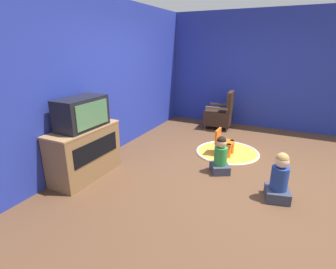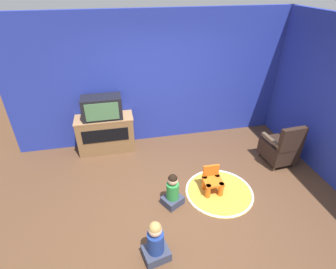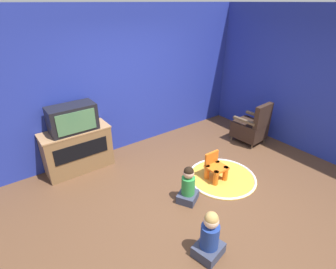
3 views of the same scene
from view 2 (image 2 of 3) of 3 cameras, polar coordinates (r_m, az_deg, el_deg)
ground_plane at (r=4.52m, az=3.09°, el=-14.40°), size 30.00×30.00×0.00m
wall_back at (r=5.55m, az=-3.14°, el=11.73°), size 5.82×0.12×2.73m
tv_cabinet at (r=5.62m, az=-13.37°, el=0.28°), size 1.16×0.48×0.78m
television at (r=5.32m, az=-14.16°, el=5.71°), size 0.77×0.40×0.45m
black_armchair at (r=5.56m, az=23.29°, el=-2.71°), size 0.57×0.66×0.91m
yellow_kid_chair at (r=4.62m, az=9.61°, el=-10.26°), size 0.32×0.31×0.48m
play_mat at (r=4.75m, az=11.06°, el=-12.12°), size 1.18×1.18×0.04m
child_watching_left at (r=4.30m, az=1.01°, el=-12.31°), size 0.40×0.39×0.61m
child_watching_center at (r=3.66m, az=-2.70°, el=-22.53°), size 0.39×0.36×0.66m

